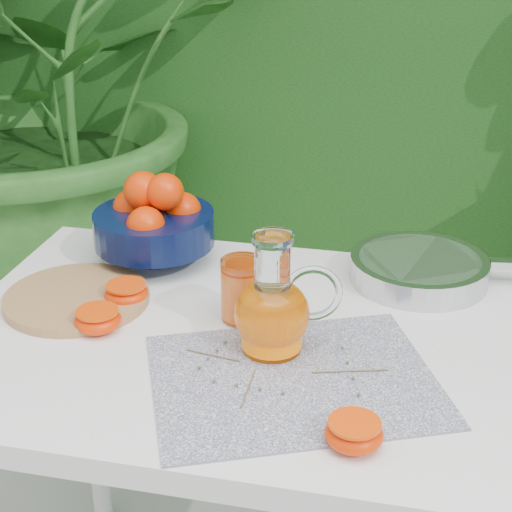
% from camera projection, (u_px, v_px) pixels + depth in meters
% --- Properties ---
extents(potted_plant_left, '(2.45, 2.45, 1.74)m').
position_uv_depth(potted_plant_left, '(37.00, 78.00, 2.47)').
color(potted_plant_left, '#285B1F').
rests_on(potted_plant_left, ground).
extents(white_table, '(1.00, 0.70, 0.75)m').
position_uv_depth(white_table, '(253.00, 375.00, 1.31)').
color(white_table, white).
rests_on(white_table, ground).
extents(placemat, '(0.51, 0.46, 0.00)m').
position_uv_depth(placemat, '(294.00, 379.00, 1.15)').
color(placemat, '#0B133F').
rests_on(placemat, white_table).
extents(cutting_board, '(0.30, 0.30, 0.02)m').
position_uv_depth(cutting_board, '(77.00, 298.00, 1.37)').
color(cutting_board, '#AF7B4F').
rests_on(cutting_board, white_table).
extents(fruit_bowl, '(0.25, 0.25, 0.18)m').
position_uv_depth(fruit_bowl, '(154.00, 220.00, 1.50)').
color(fruit_bowl, black).
rests_on(fruit_bowl, white_table).
extents(juice_pitcher, '(0.18, 0.14, 0.19)m').
position_uv_depth(juice_pitcher, '(274.00, 311.00, 1.20)').
color(juice_pitcher, white).
rests_on(juice_pitcher, white_table).
extents(juice_tumbler, '(0.07, 0.07, 0.11)m').
position_uv_depth(juice_tumbler, '(242.00, 290.00, 1.30)').
color(juice_tumbler, white).
rests_on(juice_tumbler, white_table).
extents(saute_pan, '(0.46, 0.28, 0.05)m').
position_uv_depth(saute_pan, '(421.00, 268.00, 1.44)').
color(saute_pan, '#B3B3B7').
rests_on(saute_pan, white_table).
extents(orange_halves, '(0.54, 0.40, 0.04)m').
position_uv_depth(orange_halves, '(179.00, 341.00, 1.22)').
color(orange_halves, '#F92D02').
rests_on(orange_halves, white_table).
extents(thyme_sprigs, '(0.31, 0.19, 0.01)m').
position_uv_depth(thyme_sprigs, '(273.00, 371.00, 1.17)').
color(thyme_sprigs, brown).
rests_on(thyme_sprigs, white_table).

